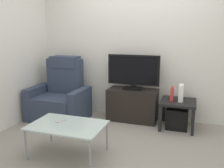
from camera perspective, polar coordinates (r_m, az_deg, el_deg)
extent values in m
plane|color=gray|center=(3.52, 2.17, -13.22)|extent=(6.40, 6.40, 0.00)
cube|color=silver|center=(4.28, 6.68, 9.31)|extent=(6.40, 0.06, 2.60)
cube|color=silver|center=(4.13, -23.82, 8.25)|extent=(0.06, 4.48, 2.60)
cube|color=black|center=(4.22, 4.83, -4.89)|extent=(0.84, 0.41, 0.55)
cube|color=black|center=(4.01, 4.20, -4.17)|extent=(0.78, 0.02, 0.02)
cube|color=black|center=(4.05, 4.38, -3.50)|extent=(0.34, 0.11, 0.04)
cube|color=black|center=(4.16, 4.97, -1.01)|extent=(0.32, 0.20, 0.03)
cube|color=black|center=(4.15, 4.98, -0.47)|extent=(0.06, 0.04, 0.05)
cube|color=black|center=(4.10, 5.05, 3.32)|extent=(0.88, 0.05, 0.51)
cube|color=black|center=(4.08, 4.97, 3.26)|extent=(0.81, 0.01, 0.46)
cube|color=#2D384C|center=(4.38, -12.41, -5.39)|extent=(0.70, 0.72, 0.42)
cube|color=#2D384C|center=(4.48, -10.95, 1.94)|extent=(0.64, 0.20, 0.62)
cube|color=#2D384C|center=(4.46, -10.95, 5.15)|extent=(0.50, 0.26, 0.20)
cube|color=#2D384C|center=(4.58, -16.97, -3.93)|extent=(0.14, 0.68, 0.56)
cube|color=#2D384C|center=(4.16, -7.47, -5.12)|extent=(0.14, 0.68, 0.56)
cube|color=black|center=(3.96, 15.29, -4.08)|extent=(0.54, 0.54, 0.04)
cube|color=black|center=(3.82, 11.27, -8.02)|extent=(0.04, 0.04, 0.41)
cube|color=black|center=(3.80, 18.48, -8.56)|extent=(0.04, 0.04, 0.41)
cube|color=black|center=(4.27, 12.12, -5.87)|extent=(0.04, 0.04, 0.41)
cube|color=black|center=(4.25, 18.54, -6.34)|extent=(0.04, 0.04, 0.41)
cube|color=black|center=(4.04, 15.07, -7.71)|extent=(0.33, 0.33, 0.33)
cube|color=red|center=(3.91, 13.91, -2.24)|extent=(0.04, 0.12, 0.22)
cube|color=white|center=(3.93, 15.92, -2.02)|extent=(0.07, 0.20, 0.26)
cube|color=#B2C6C1|center=(3.06, -10.47, -9.49)|extent=(0.90, 0.60, 0.02)
cylinder|color=gray|center=(3.16, -19.65, -13.32)|extent=(0.02, 0.02, 0.38)
cylinder|color=gray|center=(2.75, -5.14, -16.55)|extent=(0.02, 0.02, 0.38)
cylinder|color=gray|center=(3.55, -14.22, -10.02)|extent=(0.02, 0.02, 0.38)
cylinder|color=gray|center=(3.20, -1.17, -12.18)|extent=(0.02, 0.02, 0.38)
cube|color=#B7B7BC|center=(3.18, -11.80, -8.41)|extent=(0.12, 0.16, 0.01)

